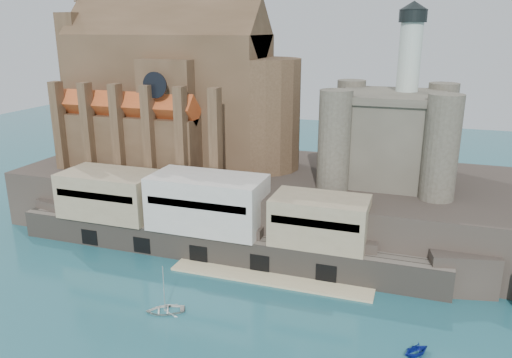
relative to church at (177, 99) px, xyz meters
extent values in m
plane|color=#1B515B|center=(24.13, -41.85, -22.13)|extent=(300.00, 300.00, 0.00)
cube|color=#29231F|center=(24.13, -1.85, -17.13)|extent=(100.00, 34.00, 10.00)
cube|color=#29231F|center=(-13.87, -18.35, -19.13)|extent=(9.00, 5.00, 6.00)
cube|color=#29231F|center=(2.13, -18.35, -19.13)|extent=(9.00, 5.00, 6.00)
cube|color=#29231F|center=(19.13, -18.35, -19.13)|extent=(9.00, 5.00, 6.00)
cube|color=#29231F|center=(36.13, -18.35, -19.13)|extent=(9.00, 5.00, 6.00)
cube|color=#29231F|center=(52.13, -18.35, -19.13)|extent=(9.00, 5.00, 6.00)
cube|color=#62594E|center=(16.13, -19.35, -19.88)|extent=(70.00, 6.00, 4.50)
cube|color=#D1BD8B|center=(26.13, -23.85, -21.98)|extent=(30.00, 4.00, 0.40)
cube|color=black|center=(-5.87, -22.25, -20.53)|extent=(3.00, 0.40, 2.60)
cube|color=black|center=(4.13, -22.25, -20.53)|extent=(3.00, 0.40, 2.60)
cube|color=black|center=(14.13, -22.25, -20.53)|extent=(3.00, 0.40, 2.60)
cube|color=black|center=(24.13, -22.25, -20.53)|extent=(3.00, 0.40, 2.60)
cube|color=black|center=(34.13, -22.25, -20.53)|extent=(3.00, 0.40, 2.60)
cube|color=#998868|center=(-3.87, -18.35, -13.88)|extent=(16.00, 9.00, 7.50)
cube|color=beige|center=(14.13, -18.35, -13.38)|extent=(18.00, 9.00, 8.50)
cube|color=#998868|center=(32.13, -18.35, -14.13)|extent=(14.00, 8.00, 7.00)
cube|color=#483321|center=(-1.87, 0.15, -0.13)|extent=(38.00, 14.00, 24.00)
cube|color=#483321|center=(-1.87, 0.15, 11.87)|extent=(38.00, 13.01, 13.01)
cylinder|color=#483321|center=(17.13, 0.15, -2.13)|extent=(14.00, 14.00, 20.00)
cube|color=#483321|center=(2.13, 0.15, -2.13)|extent=(10.00, 20.00, 20.00)
cube|color=#483321|center=(-5.87, -9.35, -7.13)|extent=(28.00, 5.00, 10.00)
cube|color=#483321|center=(-5.87, 9.65, -7.13)|extent=(28.00, 5.00, 10.00)
cube|color=#B2471E|center=(-5.87, -9.35, -0.53)|extent=(28.00, 5.66, 5.66)
cube|color=#B2471E|center=(-5.87, 9.65, -0.53)|extent=(28.00, 5.66, 5.66)
cube|color=#483321|center=(-20.87, 0.15, 1.87)|extent=(4.00, 10.00, 28.00)
cylinder|color=black|center=(2.13, -11.90, 3.87)|extent=(4.40, 0.30, 4.40)
cube|color=#483321|center=(-17.87, -12.35, -4.13)|extent=(1.60, 2.20, 16.00)
cube|color=#483321|center=(-11.67, -12.35, -4.13)|extent=(1.60, 2.20, 16.00)
cube|color=#483321|center=(-5.47, -12.35, -4.13)|extent=(1.60, 2.20, 16.00)
cube|color=#483321|center=(0.73, -12.35, -4.13)|extent=(1.60, 2.20, 16.00)
cube|color=#483321|center=(6.93, -12.35, -4.13)|extent=(1.60, 2.20, 16.00)
cube|color=#483321|center=(13.13, -12.35, -4.13)|extent=(1.60, 2.20, 16.00)
cube|color=#4C473C|center=(40.13, -0.85, -5.13)|extent=(16.00, 16.00, 14.00)
cube|color=#4C473C|center=(40.13, -0.85, 2.27)|extent=(17.00, 17.00, 1.20)
cylinder|color=#4C473C|center=(32.13, -8.85, -4.13)|extent=(5.20, 5.20, 16.00)
cylinder|color=#4C473C|center=(48.13, -8.85, -4.13)|extent=(5.20, 5.20, 16.00)
cylinder|color=#4C473C|center=(32.13, 7.15, -4.13)|extent=(5.20, 5.20, 16.00)
cylinder|color=#4C473C|center=(48.13, 7.15, -4.13)|extent=(5.20, 5.20, 16.00)
cylinder|color=silver|center=(42.13, 1.15, 7.87)|extent=(3.60, 3.60, 12.00)
cylinder|color=black|center=(42.13, 1.15, 14.87)|extent=(4.40, 4.40, 2.00)
cone|color=black|center=(42.13, 1.15, 16.47)|extent=(4.60, 4.60, 1.40)
imported|color=silver|center=(15.90, -36.34, -22.13)|extent=(2.54, 3.67, 5.01)
imported|color=navy|center=(46.89, -35.20, -22.13)|extent=(3.36, 3.32, 3.40)
camera|label=1|loc=(45.26, -86.28, 12.94)|focal=35.00mm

